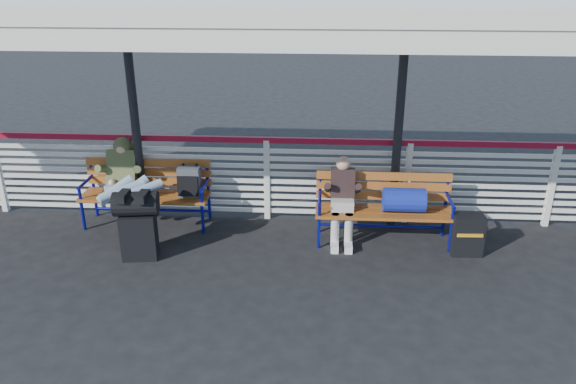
# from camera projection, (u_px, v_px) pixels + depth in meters

# --- Properties ---
(ground) EXTENTS (60.00, 60.00, 0.00)m
(ground) POSITION_uv_depth(u_px,v_px,m) (251.00, 286.00, 6.55)
(ground) COLOR black
(ground) RESTS_ON ground
(fence) EXTENTS (12.08, 0.08, 1.24)m
(fence) POSITION_uv_depth(u_px,v_px,m) (267.00, 176.00, 8.06)
(fence) COLOR silver
(fence) RESTS_ON ground
(canopy) EXTENTS (12.60, 3.60, 3.16)m
(canopy) POSITION_uv_depth(u_px,v_px,m) (255.00, 8.00, 6.21)
(canopy) COLOR silver
(canopy) RESTS_ON ground
(luggage_stack) EXTENTS (0.58, 0.37, 0.90)m
(luggage_stack) POSITION_uv_depth(u_px,v_px,m) (138.00, 223.00, 7.00)
(luggage_stack) COLOR black
(luggage_stack) RESTS_ON ground
(bench_left) EXTENTS (1.80, 0.56, 0.92)m
(bench_left) POSITION_uv_depth(u_px,v_px,m) (158.00, 185.00, 7.92)
(bench_left) COLOR #9D541E
(bench_left) RESTS_ON ground
(bench_right) EXTENTS (1.80, 0.56, 0.92)m
(bench_right) POSITION_uv_depth(u_px,v_px,m) (393.00, 201.00, 7.40)
(bench_right) COLOR #9D541E
(bench_right) RESTS_ON ground
(traveler_man) EXTENTS (0.93, 1.60, 0.77)m
(traveler_man) POSITION_uv_depth(u_px,v_px,m) (126.00, 185.00, 7.55)
(traveler_man) COLOR #8392B0
(traveler_man) RESTS_ON ground
(companion_person) EXTENTS (0.32, 0.66, 1.15)m
(companion_person) POSITION_uv_depth(u_px,v_px,m) (342.00, 200.00, 7.42)
(companion_person) COLOR #B6B0A5
(companion_person) RESTS_ON ground
(suitcase_side) EXTENTS (0.40, 0.25, 0.54)m
(suitcase_side) POSITION_uv_depth(u_px,v_px,m) (467.00, 235.00, 7.17)
(suitcase_side) COLOR black
(suitcase_side) RESTS_ON ground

